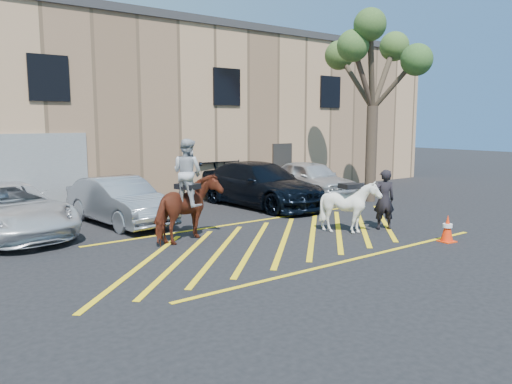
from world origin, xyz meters
TOP-DOWN VIEW (x-y plane):
  - ground at (0.00, 0.00)m, footprint 90.00×90.00m
  - car_white_pickup at (-5.94, 4.65)m, footprint 3.17×5.64m
  - car_silver_sedan at (-2.76, 4.41)m, footprint 2.07×4.59m
  - car_blue_suv at (2.79, 4.41)m, footprint 2.72×5.85m
  - car_white_suv at (5.91, 4.96)m, footprint 2.20×4.68m
  - handler at (3.18, -1.08)m, footprint 0.78×0.69m
  - warehouse at (-0.01, 11.99)m, footprint 32.42×10.20m
  - hatching_zone at (-0.00, -0.30)m, footprint 12.60×5.12m
  - mounted_bay at (-2.18, 1.10)m, footprint 2.28×1.65m
  - saddled_white at (2.03, -0.80)m, footprint 1.47×1.60m
  - traffic_cone at (3.29, -3.12)m, footprint 0.43×0.43m
  - tree at (7.05, 2.71)m, footprint 3.99×4.37m

SIDE VIEW (x-z plane):
  - ground at x=0.00m, z-range 0.00..0.00m
  - hatching_zone at x=0.00m, z-range 0.00..0.01m
  - traffic_cone at x=3.29m, z-range 0.00..0.73m
  - car_silver_sedan at x=-2.76m, z-range 0.00..1.46m
  - car_white_pickup at x=-5.94m, z-range 0.00..1.49m
  - car_white_suv at x=5.91m, z-range 0.00..1.55m
  - saddled_white at x=2.03m, z-range 0.01..1.54m
  - car_blue_suv at x=2.79m, z-range 0.00..1.65m
  - handler at x=3.18m, z-range 0.00..1.79m
  - mounted_bay at x=-2.18m, z-range -0.26..2.48m
  - warehouse at x=-0.01m, z-range 0.00..7.30m
  - tree at x=7.05m, z-range 2.04..9.35m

